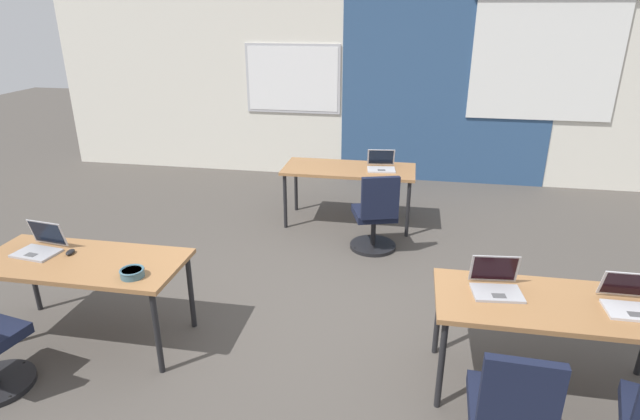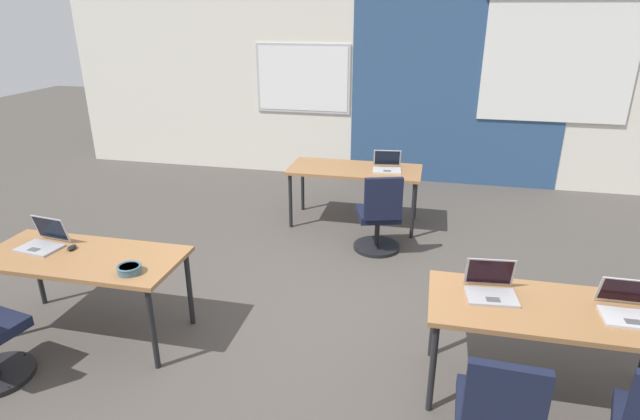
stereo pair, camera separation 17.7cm
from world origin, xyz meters
name	(u,v)px [view 1 (the left image)]	position (x,y,z in m)	size (l,w,h in m)	color
ground_plane	(316,318)	(0.00, 0.00, 0.00)	(24.00, 24.00, 0.00)	#47423D
back_wall_assembly	(369,87)	(0.05, 4.20, 1.41)	(10.00, 0.27, 2.80)	silver
desk_near_left	(82,267)	(-1.75, -0.60, 0.66)	(1.60, 0.70, 0.72)	olive
desk_near_right	(556,310)	(1.75, -0.60, 0.66)	(1.60, 0.70, 0.72)	olive
desk_far_center	(349,173)	(0.00, 2.20, 0.66)	(1.60, 0.70, 0.72)	olive
laptop_near_right_inner	(496,284)	(1.36, -0.51, 0.77)	(0.36, 0.31, 0.23)	#9E9EA3
chair_near_right_inner	(508,420)	(1.36, -1.37, 0.38)	(0.52, 0.55, 0.92)	black
laptop_near_right_end	(631,302)	(2.19, -0.59, 0.77)	(0.33, 0.31, 0.23)	#B7B7BC
laptop_far_right	(381,165)	(0.39, 2.22, 0.77)	(0.36, 0.35, 0.23)	#B7B7BC
chair_far_right	(375,219)	(0.39, 1.45, 0.38)	(0.55, 0.60, 0.92)	black
laptop_near_left_end	(40,246)	(-2.15, -0.52, 0.77)	(0.36, 0.33, 0.23)	#9E9EA3
mouse_near_left_end	(70,252)	(-1.89, -0.52, 0.74)	(0.07, 0.11, 0.03)	black
snack_bowl	(132,272)	(-1.22, -0.78, 0.76)	(0.18, 0.18, 0.06)	#3D6070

